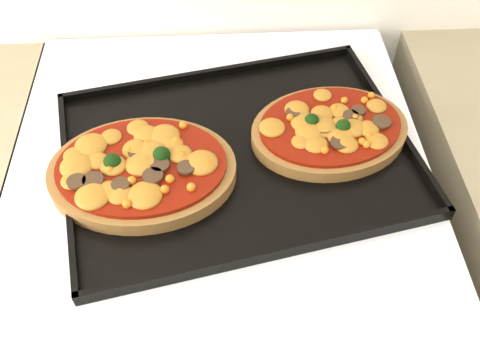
{
  "coord_description": "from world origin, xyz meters",
  "views": [
    {
      "loc": [
        -0.04,
        1.2,
        1.48
      ],
      "look_at": [
        -0.01,
        1.65,
        0.92
      ],
      "focal_mm": 40.0,
      "sensor_mm": 36.0,
      "label": 1
    }
  ],
  "objects_px": {
    "pizza_left": "(142,169)",
    "baking_tray": "(238,152)",
    "stove": "(225,304)",
    "pizza_right": "(330,128)"
  },
  "relations": [
    {
      "from": "pizza_left",
      "to": "baking_tray",
      "type": "bearing_deg",
      "value": 16.63
    },
    {
      "from": "stove",
      "to": "baking_tray",
      "type": "distance_m",
      "value": 0.47
    },
    {
      "from": "stove",
      "to": "baking_tray",
      "type": "xyz_separation_m",
      "value": [
        0.03,
        0.0,
        0.47
      ]
    },
    {
      "from": "stove",
      "to": "pizza_right",
      "type": "height_order",
      "value": "pizza_right"
    },
    {
      "from": "stove",
      "to": "baking_tray",
      "type": "bearing_deg",
      "value": 2.55
    },
    {
      "from": "pizza_right",
      "to": "stove",
      "type": "bearing_deg",
      "value": -171.06
    },
    {
      "from": "stove",
      "to": "pizza_right",
      "type": "bearing_deg",
      "value": 8.94
    },
    {
      "from": "baking_tray",
      "to": "stove",
      "type": "bearing_deg",
      "value": 170.93
    },
    {
      "from": "stove",
      "to": "baking_tray",
      "type": "height_order",
      "value": "baking_tray"
    },
    {
      "from": "pizza_right",
      "to": "baking_tray",
      "type": "bearing_deg",
      "value": -169.72
    }
  ]
}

